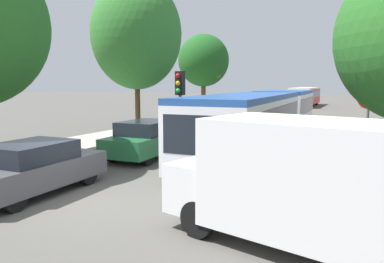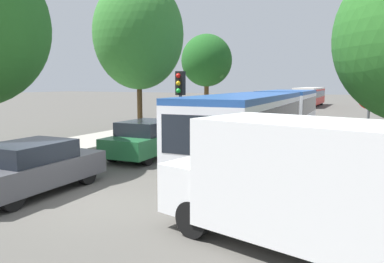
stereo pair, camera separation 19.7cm
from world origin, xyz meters
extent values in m
plane|color=#4F4C47|center=(0.00, 0.00, 0.00)|extent=(200.00, 200.00, 0.00)
cube|color=#9E998E|center=(-6.59, 21.81, 0.07)|extent=(3.20, 53.63, 0.14)
cube|color=silver|center=(1.75, 6.70, 1.30)|extent=(2.96, 9.60, 2.05)
cube|color=black|center=(1.75, 6.70, 1.67)|extent=(2.96, 9.22, 0.90)
cube|color=#234C93|center=(1.75, 6.70, 2.42)|extent=(2.96, 9.60, 0.20)
cube|color=silver|center=(1.36, 15.68, 1.30)|extent=(2.83, 6.60, 2.05)
cube|color=black|center=(1.36, 15.68, 1.67)|extent=(2.84, 6.34, 0.90)
cube|color=#234C93|center=(1.36, 15.68, 2.42)|extent=(2.83, 6.60, 0.20)
cylinder|color=black|center=(1.52, 11.94, 1.30)|extent=(1.93, 1.08, 1.88)
cube|color=black|center=(1.95, 1.99, 1.55)|extent=(2.24, 0.20, 1.10)
cylinder|color=black|center=(2.95, 3.71, 0.50)|extent=(0.34, 1.01, 1.00)
cylinder|color=black|center=(0.81, 3.62, 0.50)|extent=(0.34, 1.01, 1.00)
cylinder|color=black|center=(2.68, 9.78, 0.50)|extent=(0.34, 1.01, 1.00)
cylinder|color=black|center=(0.55, 9.69, 0.50)|extent=(0.34, 1.01, 1.00)
cylinder|color=black|center=(2.43, 15.73, 0.50)|extent=(0.34, 1.01, 1.00)
cylinder|color=black|center=(0.29, 15.64, 0.50)|extent=(0.34, 1.01, 1.00)
cube|color=red|center=(-1.88, 43.63, 1.24)|extent=(2.66, 11.25, 1.95)
cube|color=black|center=(-1.88, 43.63, 1.59)|extent=(2.67, 10.69, 0.82)
cube|color=silver|center=(-1.88, 43.63, 2.32)|extent=(2.66, 11.25, 0.20)
cylinder|color=black|center=(-2.98, 47.31, 0.49)|extent=(0.31, 0.98, 0.98)
cylinder|color=black|center=(-0.90, 47.34, 0.49)|extent=(0.31, 0.98, 0.98)
cylinder|color=black|center=(-2.88, 40.25, 0.49)|extent=(0.31, 0.98, 0.98)
cylinder|color=black|center=(-0.79, 40.28, 0.49)|extent=(0.31, 0.98, 0.98)
cube|color=#47474C|center=(-1.98, -0.13, 0.58)|extent=(1.82, 4.07, 0.65)
cube|color=black|center=(-1.98, -0.22, 1.15)|extent=(1.63, 2.15, 0.50)
cylinder|color=black|center=(-2.73, 1.14, 0.31)|extent=(0.23, 0.62, 0.61)
cylinder|color=black|center=(-1.30, 1.18, 0.31)|extent=(0.23, 0.62, 0.61)
cylinder|color=black|center=(-1.23, -1.39, 0.31)|extent=(0.23, 0.62, 0.61)
cube|color=#236638|center=(-1.93, 5.44, 0.60)|extent=(1.91, 4.28, 0.69)
cube|color=black|center=(-1.92, 5.34, 1.21)|extent=(1.71, 2.26, 0.52)
cylinder|color=black|center=(-2.72, 6.78, 0.32)|extent=(0.24, 0.65, 0.65)
cylinder|color=black|center=(-1.21, 6.82, 0.32)|extent=(0.24, 0.65, 0.65)
cylinder|color=black|center=(-2.64, 4.07, 0.32)|extent=(0.24, 0.65, 0.65)
cylinder|color=black|center=(-1.14, 4.11, 0.32)|extent=(0.24, 0.65, 0.65)
cube|color=#284799|center=(-2.04, 10.72, 0.62)|extent=(1.95, 4.36, 0.70)
cube|color=black|center=(-2.04, 10.62, 1.23)|extent=(1.74, 2.30, 0.53)
cylinder|color=black|center=(-2.84, 12.08, 0.33)|extent=(0.24, 0.66, 0.66)
cylinder|color=black|center=(-1.31, 12.12, 0.33)|extent=(0.24, 0.66, 0.66)
cylinder|color=black|center=(-2.77, 9.32, 0.33)|extent=(0.24, 0.66, 0.66)
cylinder|color=black|center=(-1.23, 9.36, 0.33)|extent=(0.24, 0.66, 0.66)
cube|color=tan|center=(-1.67, 16.42, 0.56)|extent=(1.76, 3.94, 0.63)
cube|color=black|center=(-1.67, 16.33, 1.11)|extent=(1.58, 2.08, 0.48)
cylinder|color=black|center=(-2.40, 17.65, 0.30)|extent=(0.22, 0.60, 0.59)
cylinder|color=black|center=(-1.01, 17.69, 0.30)|extent=(0.22, 0.60, 0.59)
cylinder|color=black|center=(-2.33, 15.16, 0.30)|extent=(0.22, 0.60, 0.59)
cylinder|color=black|center=(-0.94, 15.20, 0.30)|extent=(0.22, 0.60, 0.59)
cube|color=#B21E19|center=(-1.79, 22.69, 0.62)|extent=(1.95, 4.36, 0.70)
cube|color=black|center=(-1.79, 22.59, 1.23)|extent=(1.74, 2.30, 0.53)
cylinder|color=black|center=(-2.60, 24.05, 0.33)|extent=(0.24, 0.66, 0.66)
cylinder|color=black|center=(-1.06, 24.09, 0.33)|extent=(0.24, 0.66, 0.66)
cylinder|color=black|center=(-2.52, 21.29, 0.33)|extent=(0.24, 0.66, 0.66)
cylinder|color=black|center=(-0.99, 21.34, 0.33)|extent=(0.24, 0.66, 0.66)
cube|color=#B7BABF|center=(-1.74, 28.23, 0.57)|extent=(1.81, 4.04, 0.65)
cube|color=black|center=(-1.74, 28.14, 1.14)|extent=(1.62, 2.14, 0.49)
cylinder|color=black|center=(-2.49, 29.49, 0.30)|extent=(0.23, 0.61, 0.61)
cylinder|color=black|center=(-1.06, 29.53, 0.30)|extent=(0.23, 0.61, 0.61)
cylinder|color=black|center=(-2.41, 26.93, 0.30)|extent=(0.23, 0.61, 0.61)
cylinder|color=black|center=(-0.99, 26.97, 0.30)|extent=(0.23, 0.61, 0.61)
cube|color=white|center=(5.42, -0.49, 1.31)|extent=(4.44, 2.87, 2.00)
cube|color=white|center=(2.98, 0.07, 0.84)|extent=(1.30, 2.05, 1.00)
cylinder|color=black|center=(3.18, -0.83, 0.36)|extent=(0.76, 0.40, 0.72)
cylinder|color=black|center=(3.56, 0.80, 0.36)|extent=(0.76, 0.40, 0.72)
cylinder|color=#56595E|center=(-0.54, 5.58, 1.70)|extent=(0.12, 0.12, 3.40)
cube|color=black|center=(-0.54, 5.58, 2.95)|extent=(0.34, 0.26, 0.90)
sphere|color=red|center=(-0.55, 5.43, 3.23)|extent=(0.18, 0.18, 0.18)
sphere|color=#EAAD14|center=(-0.55, 5.43, 2.95)|extent=(0.18, 0.18, 0.18)
sphere|color=green|center=(-0.55, 5.43, 2.67)|extent=(0.18, 0.18, 0.18)
cylinder|color=#56595E|center=(5.96, 6.25, 1.20)|extent=(0.08, 0.08, 2.40)
cylinder|color=red|center=(5.96, 6.25, 2.47)|extent=(0.70, 0.03, 0.70)
cube|color=white|center=(5.96, 6.23, 2.47)|extent=(0.50, 0.04, 0.14)
cylinder|color=#51381E|center=(-5.82, 10.53, 1.68)|extent=(0.29, 0.29, 3.37)
ellipsoid|color=#33752D|center=(-5.82, 10.53, 5.64)|extent=(4.97, 4.97, 6.06)
ellipsoid|color=#1E561E|center=(-5.77, 10.93, 4.73)|extent=(2.98, 2.98, 3.33)
cylinder|color=#51381E|center=(-6.33, 20.76, 1.61)|extent=(0.37, 0.37, 3.21)
ellipsoid|color=#1E561E|center=(-6.33, 20.76, 4.78)|extent=(4.06, 4.06, 4.17)
ellipsoid|color=#33752D|center=(-5.74, 20.59, 4.15)|extent=(2.44, 2.44, 2.30)
camera|label=1|loc=(6.07, -7.10, 2.94)|focal=35.00mm
camera|label=2|loc=(6.25, -7.02, 2.94)|focal=35.00mm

